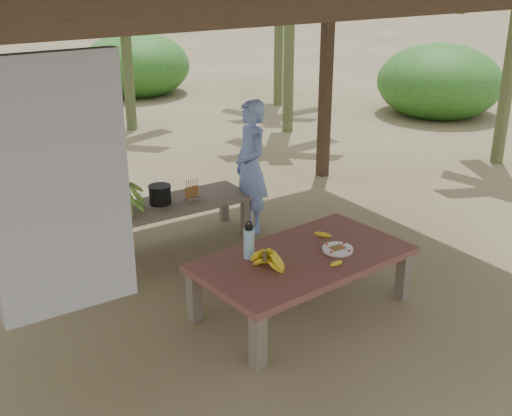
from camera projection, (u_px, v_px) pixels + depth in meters
ground at (240, 300)px, 5.66m from camera, size 80.00×80.00×0.00m
work_table at (303, 263)px, 5.38m from camera, size 1.88×1.15×0.50m
bench at (148, 213)px, 6.53m from camera, size 2.21×0.62×0.45m
ripe_banana_bunch at (265, 261)px, 5.06m from camera, size 0.38×0.36×0.18m
plate at (338, 249)px, 5.42m from camera, size 0.26×0.26×0.04m
loose_banana_front at (336, 263)px, 5.17m from camera, size 0.17×0.09×0.04m
loose_banana_side at (323, 235)px, 5.70m from camera, size 0.15×0.13×0.04m
water_flask at (249, 242)px, 5.27m from camera, size 0.09×0.09×0.33m
green_banana_stalk at (128, 196)px, 6.35m from camera, size 0.29×0.29×0.33m
cooking_pot at (160, 195)px, 6.58m from camera, size 0.22×0.22×0.19m
skewer_rack at (192, 189)px, 6.67m from camera, size 0.18×0.08×0.24m
woman at (251, 167)px, 6.87m from camera, size 0.43×0.58×1.45m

